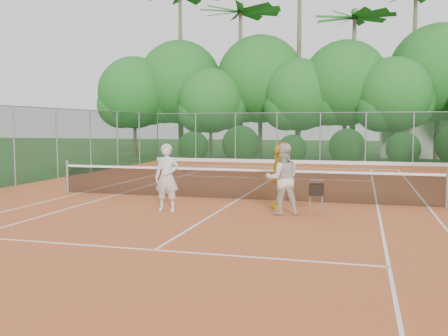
# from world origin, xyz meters

# --- Properties ---
(ground) EXTENTS (120.00, 120.00, 0.00)m
(ground) POSITION_xyz_m (0.00, 0.00, 0.00)
(ground) COLOR #214B1A
(ground) RESTS_ON ground
(clay_court) EXTENTS (18.00, 36.00, 0.02)m
(clay_court) POSITION_xyz_m (0.00, 0.00, 0.01)
(clay_court) COLOR #BD5A2B
(clay_court) RESTS_ON ground
(club_building) EXTENTS (8.00, 5.00, 3.00)m
(club_building) POSITION_xyz_m (9.00, 24.00, 1.50)
(club_building) COLOR beige
(club_building) RESTS_ON ground
(tennis_net) EXTENTS (11.97, 0.10, 1.10)m
(tennis_net) POSITION_xyz_m (0.00, 0.00, 0.53)
(tennis_net) COLOR gray
(tennis_net) RESTS_ON clay_court
(player_white) EXTENTS (0.69, 0.49, 1.80)m
(player_white) POSITION_xyz_m (-1.36, -2.40, 0.92)
(player_white) COLOR silver
(player_white) RESTS_ON clay_court
(player_center_grp) EXTENTS (1.06, 0.93, 1.86)m
(player_center_grp) POSITION_xyz_m (1.70, -2.11, 0.94)
(player_center_grp) COLOR beige
(player_center_grp) RESTS_ON clay_court
(player_yellow) EXTENTS (0.69, 1.11, 1.76)m
(player_yellow) POSITION_xyz_m (1.46, -1.17, 0.90)
(player_yellow) COLOR gold
(player_yellow) RESTS_ON clay_court
(ball_hopper) EXTENTS (0.34, 0.34, 0.78)m
(ball_hopper) POSITION_xyz_m (2.54, -1.87, 0.64)
(ball_hopper) COLOR gray
(ball_hopper) RESTS_ON clay_court
(stray_ball_a) EXTENTS (0.07, 0.07, 0.07)m
(stray_ball_a) POSITION_xyz_m (0.14, 11.39, 0.05)
(stray_ball_a) COLOR gold
(stray_ball_a) RESTS_ON clay_court
(stray_ball_b) EXTENTS (0.07, 0.07, 0.07)m
(stray_ball_b) POSITION_xyz_m (0.81, 12.15, 0.05)
(stray_ball_b) COLOR yellow
(stray_ball_b) RESTS_ON clay_court
(stray_ball_c) EXTENTS (0.07, 0.07, 0.07)m
(stray_ball_c) POSITION_xyz_m (4.23, 10.97, 0.05)
(stray_ball_c) COLOR #C7E134
(stray_ball_c) RESTS_ON clay_court
(court_markings) EXTENTS (11.03, 23.83, 0.01)m
(court_markings) POSITION_xyz_m (0.00, 0.00, 0.02)
(court_markings) COLOR white
(court_markings) RESTS_ON clay_court
(fence_back) EXTENTS (18.07, 0.07, 3.00)m
(fence_back) POSITION_xyz_m (0.00, 15.00, 1.52)
(fence_back) COLOR #19381E
(fence_back) RESTS_ON clay_court
(tropical_treeline) EXTENTS (32.10, 8.49, 15.03)m
(tropical_treeline) POSITION_xyz_m (1.43, 20.22, 5.11)
(tropical_treeline) COLOR brown
(tropical_treeline) RESTS_ON ground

